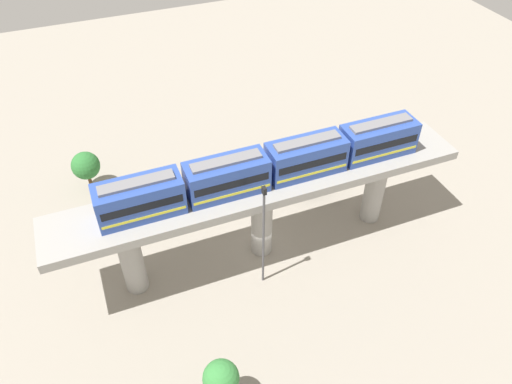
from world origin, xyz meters
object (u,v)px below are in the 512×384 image
(train, at_px, (267,167))
(tree_mid_lot, at_px, (86,166))
(parked_car_black, at_px, (314,184))
(parked_car_yellow, at_px, (245,163))
(tree_near_viaduct, at_px, (221,378))
(signal_post, at_px, (264,233))

(train, height_order, tree_mid_lot, train)
(train, height_order, parked_car_black, train)
(train, relative_size, parked_car_yellow, 6.16)
(tree_near_viaduct, bearing_deg, train, 146.06)
(parked_car_black, bearing_deg, signal_post, -52.56)
(tree_near_viaduct, distance_m, tree_mid_lot, 28.02)
(train, xyz_separation_m, signal_post, (3.40, -1.69, -3.83))
(parked_car_black, height_order, signal_post, signal_post)
(tree_mid_lot, bearing_deg, tree_near_viaduct, 11.26)
(tree_near_viaduct, height_order, tree_mid_lot, tree_near_viaduct)
(parked_car_yellow, distance_m, tree_mid_lot, 16.84)
(parked_car_black, bearing_deg, tree_mid_lot, -118.43)
(train, bearing_deg, parked_car_yellow, 168.51)
(parked_car_yellow, relative_size, signal_post, 0.41)
(parked_car_yellow, xyz_separation_m, parked_car_black, (5.92, 5.56, 0.00))
(train, distance_m, signal_post, 5.39)
(train, bearing_deg, tree_near_viaduct, -33.94)
(tree_mid_lot, bearing_deg, parked_car_yellow, 79.61)
(train, xyz_separation_m, parked_car_yellow, (-11.76, 2.39, -9.04))
(train, relative_size, parked_car_black, 6.28)
(parked_car_yellow, distance_m, signal_post, 16.54)
(parked_car_yellow, xyz_separation_m, tree_near_viaduct, (24.46, -10.94, 3.01))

